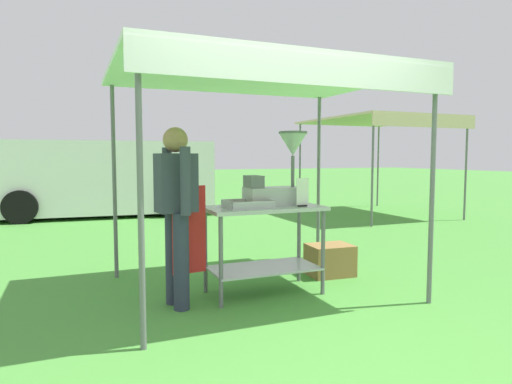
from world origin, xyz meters
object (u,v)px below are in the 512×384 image
donut_cart (264,231)px  vendor (177,207)px  van_white (100,177)px  stall_canopy (260,81)px  menu_sign (302,194)px  supply_crate (330,260)px  neighbour_tent (378,122)px  donut_fryer (279,175)px  donut_tray (248,205)px

donut_cart → vendor: 0.91m
vendor → van_white: 6.94m
stall_canopy → van_white: (-1.12, 6.78, -1.21)m
vendor → van_white: van_white is taller
menu_sign → supply_crate: bearing=37.8°
neighbour_tent → donut_cart: bearing=-137.1°
neighbour_tent → supply_crate: bearing=-132.9°
vendor → donut_fryer: bearing=7.1°
stall_canopy → neighbour_tent: neighbour_tent is taller
donut_cart → van_white: bearing=99.3°
donut_cart → stall_canopy: bearing=90.0°
menu_sign → van_white: size_ratio=0.05×
menu_sign → donut_fryer: bearing=121.0°
donut_cart → menu_sign: menu_sign is taller
donut_tray → menu_sign: menu_sign is taller
donut_tray → donut_fryer: bearing=15.7°
neighbour_tent → donut_tray: bearing=-138.0°
donut_tray → vendor: size_ratio=0.27×
stall_canopy → donut_cart: bearing=-90.0°
donut_tray → stall_canopy: bearing=36.2°
donut_tray → donut_fryer: size_ratio=0.59×
stall_canopy → donut_cart: size_ratio=2.43×
donut_cart → donut_fryer: donut_fryer is taller
donut_fryer → supply_crate: bearing=18.1°
supply_crate → neighbour_tent: 5.95m
stall_canopy → donut_fryer: 0.95m
vendor → neighbour_tent: size_ratio=0.51×
donut_fryer → neighbour_tent: neighbour_tent is taller
supply_crate → neighbour_tent: (3.82, 4.12, 1.96)m
vendor → neighbour_tent: bearing=38.5°
supply_crate → neighbour_tent: neighbour_tent is taller
van_white → neighbour_tent: neighbour_tent is taller
vendor → supply_crate: vendor is taller
vendor → van_white: bearing=92.1°
stall_canopy → donut_cart: (0.00, -0.10, -1.47)m
van_white → vendor: bearing=-87.9°
stall_canopy → neighbour_tent: (4.79, 4.35, 0.05)m
donut_tray → neighbour_tent: bearing=42.0°
supply_crate → van_white: bearing=107.7°
van_white → donut_cart: bearing=-80.7°
donut_tray → donut_cart: bearing=9.8°
donut_tray → donut_fryer: (0.38, 0.11, 0.27)m
donut_fryer → van_white: van_white is taller
donut_cart → neighbour_tent: (4.79, 4.45, 1.51)m
vendor → supply_crate: 2.01m
donut_cart → donut_fryer: bearing=20.6°
donut_cart → supply_crate: bearing=18.6°
donut_cart → menu_sign: bearing=-25.0°
donut_tray → neighbour_tent: 6.80m
donut_tray → van_white: van_white is taller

